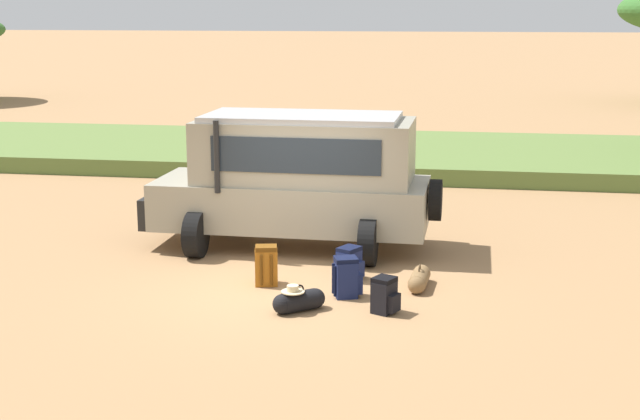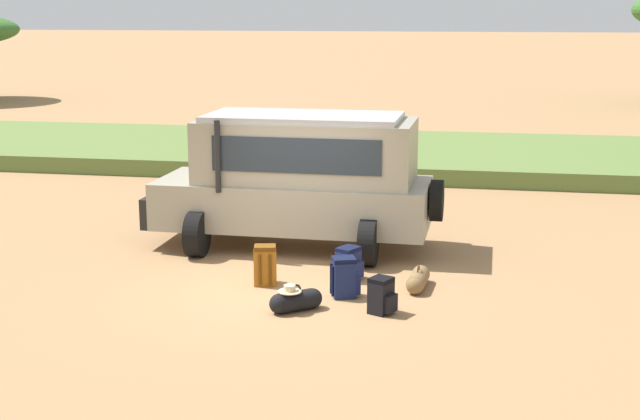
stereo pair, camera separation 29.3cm
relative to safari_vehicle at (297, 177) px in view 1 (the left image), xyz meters
The scene contains 9 objects.
ground_plane 2.76m from the safari_vehicle, 83.23° to the right, with size 320.00×320.00×0.00m, color #9E754C.
grass_bank 9.61m from the safari_vehicle, 88.28° to the left, with size 120.00×7.00×0.44m.
safari_vehicle is the anchor object (origin of this frame).
backpack_beside_front_wheel 2.54m from the safari_vehicle, 91.49° to the right, with size 0.40×0.41×0.64m.
backpack_cluster_center 4.00m from the safari_vehicle, 60.43° to the right, with size 0.44×0.40×0.53m.
backpack_near_rear_wheel 2.42m from the safari_vehicle, 56.84° to the right, with size 0.46×0.46×0.54m.
backpack_outermost 3.17m from the safari_vehicle, 65.06° to the right, with size 0.48×0.40×0.62m.
duffel_bag_low_black_case 3.73m from the safari_vehicle, 79.04° to the right, with size 0.71×0.63×0.40m.
duffel_bag_soft_canvas 3.34m from the safari_vehicle, 42.00° to the right, with size 0.32×0.92×0.38m.
Camera 1 is at (2.68, -13.08, 4.27)m, focal length 50.00 mm.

